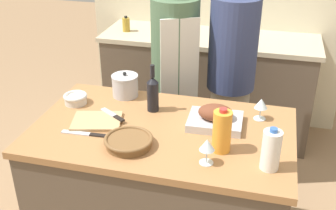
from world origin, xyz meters
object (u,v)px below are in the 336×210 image
Objects in this scene: mixing_bowl at (75,98)px; condiment_bottle_short at (126,24)px; wine_glass_right at (261,104)px; condiment_bottle_tall at (181,28)px; wicker_basket at (129,141)px; knife_chef at (86,134)px; roasting_pan at (215,118)px; wine_glass_left at (207,146)px; person_cook_guest at (231,72)px; juice_jug at (222,131)px; knife_paring at (113,115)px; stock_pot at (125,86)px; milk_jug at (271,150)px; wine_bottle_green at (153,93)px; cutting_board at (97,121)px; person_cook_aproned at (175,72)px.

condiment_bottle_short is (-0.16, 1.37, 0.06)m from mixing_bowl.
condiment_bottle_tall is at bearing 120.32° from wine_glass_right.
knife_chef is at bearing 169.21° from wicker_basket.
roasting_pan is at bearing -150.52° from wine_glass_right.
wine_glass_left is 1.88m from condiment_bottle_tall.
wicker_basket is 1.83× the size of condiment_bottle_short.
person_cook_guest is at bearing 90.99° from wine_glass_left.
wicker_basket is at bearing -170.07° from juice_jug.
wine_glass_right is at bearing 14.04° from knife_paring.
person_cook_guest reaches higher than knife_chef.
condiment_bottle_short is at bearing 109.27° from stock_pot.
wine_glass_right is at bearing 65.73° from juice_jug.
stock_pot is at bearing -70.73° from condiment_bottle_short.
stock_pot is 1.26× the size of wine_glass_left.
wine_bottle_green is (-0.70, 0.42, 0.01)m from milk_jug.
condiment_bottle_tall is at bearing 75.88° from mixing_bowl.
wine_glass_left is at bearing -59.81° from condiment_bottle_short.
cutting_board is 1.71× the size of knife_paring.
milk_jug is 0.30m from wine_glass_left.
stock_pot is 0.30m from knife_paring.
cutting_board is at bearing -162.84° from wine_glass_right.
knife_chef is at bearing -110.73° from knife_paring.
condiment_bottle_tall is at bearing 115.17° from milk_jug.
milk_jug is at bearing -18.14° from mixing_bowl.
milk_jug is 0.48m from wine_glass_right.
roasting_pan is 0.98× the size of cutting_board.
juice_jug is 0.67m from knife_paring.
mixing_bowl is at bearing 123.56° from knife_chef.
milk_jug is 2.21m from condiment_bottle_short.
condiment_bottle_tall is (0.09, 1.20, 0.03)m from stock_pot.
person_cook_guest is at bearing 93.95° from juice_jug.
roasting_pan is at bearing -69.98° from condiment_bottle_tall.
wicker_basket is 0.88× the size of wine_bottle_green.
milk_jug reaches higher than stock_pot.
juice_jug reaches higher than stock_pot.
juice_jug is at bearing -15.01° from knife_paring.
wine_glass_left is 0.72× the size of knife_paring.
person_cook_guest is at bearing -31.57° from condiment_bottle_short.
wine_glass_left is 1.17m from person_cook_guest.
person_cook_guest is at bearing 56.34° from knife_paring.
wicker_basket is 0.16× the size of person_cook_aproned.
milk_jug is at bearing -11.63° from cutting_board.
mixing_bowl is at bearing 157.93° from knife_paring.
cutting_board is 0.93m from wine_glass_right.
stock_pot is 0.27m from wine_bottle_green.
person_cook_guest reaches higher than condiment_bottle_tall.
mixing_bowl is 0.09× the size of person_cook_guest.
knife_chef is at bearing 176.23° from milk_jug.
roasting_pan is 1.67× the size of knife_paring.
cutting_board is at bearing 144.21° from wicker_basket.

